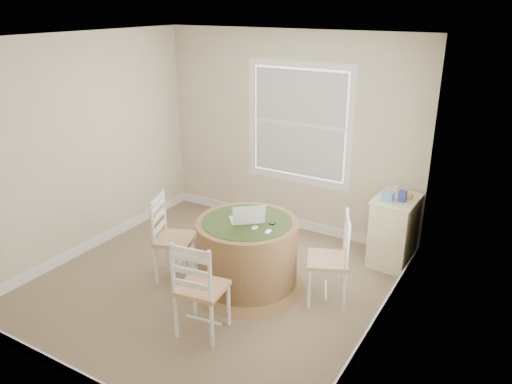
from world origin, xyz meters
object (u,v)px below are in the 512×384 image
Objects in this scene: corner_chest at (393,231)px; round_table at (247,251)px; laptop at (247,219)px; chair_right at (328,260)px; chair_left at (175,239)px; chair_near at (202,287)px.

round_table is at bearing -130.73° from corner_chest.
corner_chest is (1.19, 1.32, -0.39)m from laptop.
corner_chest is (0.35, 1.14, -0.06)m from chair_right.
round_table is at bearing -94.17° from chair_left.
chair_near is 1.15× the size of corner_chest.
chair_right is 2.12× the size of laptop.
round_table is 1.33× the size of chair_left.
chair_left is 1.00× the size of chair_right.
chair_left reaches higher than corner_chest.
chair_near is 2.48m from corner_chest.
chair_near is (0.05, -0.89, 0.05)m from round_table.
laptop reaches higher than corner_chest.
chair_left is (-0.79, -0.23, 0.05)m from round_table.
chair_left and chair_near have the same top height.
chair_right is (0.84, 0.18, 0.05)m from round_table.
round_table is 0.86m from chair_right.
round_table is at bearing -90.66° from laptop.
chair_left is 1.15× the size of corner_chest.
chair_left is 1.68m from chair_right.
corner_chest is at bearing -125.16° from chair_near.
laptop is at bearing -101.40° from chair_right.
round_table is 1.77m from corner_chest.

